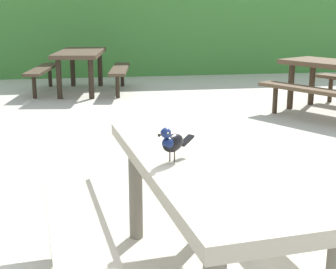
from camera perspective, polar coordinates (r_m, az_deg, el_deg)
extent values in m
cube|color=#428438|center=(11.56, -5.57, 13.05)|extent=(28.00, 1.38, 2.39)
cube|color=#B2A893|center=(2.51, 5.44, -3.44)|extent=(0.96, 1.87, 0.07)
cylinder|color=slate|center=(3.20, -3.79, -6.43)|extent=(0.09, 0.09, 0.67)
cylinder|color=slate|center=(3.34, 5.20, -5.52)|extent=(0.09, 0.09, 0.67)
cube|color=#B2A893|center=(2.47, -10.35, -11.19)|extent=(0.47, 1.73, 0.05)
cylinder|color=slate|center=(3.14, -11.38, -9.86)|extent=(0.07, 0.07, 0.39)
cube|color=#B2A893|center=(2.93, 18.30, -7.53)|extent=(0.47, 1.73, 0.05)
cylinder|color=slate|center=(3.51, 12.18, -7.23)|extent=(0.07, 0.07, 0.39)
ellipsoid|color=black|center=(2.40, 0.59, -0.99)|extent=(0.16, 0.16, 0.09)
ellipsoid|color=navy|center=(2.36, 0.02, -1.05)|extent=(0.09, 0.09, 0.06)
sphere|color=navy|center=(2.34, -0.25, 0.19)|extent=(0.05, 0.05, 0.05)
sphere|color=#EAE08C|center=(2.31, -0.02, 0.18)|extent=(0.01, 0.01, 0.01)
sphere|color=#EAE08C|center=(2.34, -0.80, 0.32)|extent=(0.01, 0.01, 0.01)
cone|color=black|center=(2.30, -0.84, -0.02)|extent=(0.03, 0.03, 0.02)
cube|color=black|center=(2.50, 2.17, -0.69)|extent=(0.10, 0.10, 0.04)
cylinder|color=#47423D|center=(2.40, 0.76, -2.64)|extent=(0.01, 0.01, 0.05)
cylinder|color=#47423D|center=(2.42, 0.21, -2.53)|extent=(0.01, 0.01, 0.05)
cylinder|color=#382B1D|center=(7.60, 14.14, 5.42)|extent=(0.09, 0.09, 0.67)
cylinder|color=#382B1D|center=(8.03, 16.43, 5.74)|extent=(0.09, 0.09, 0.67)
cube|color=brown|center=(6.83, 16.69, 4.96)|extent=(1.09, 1.62, 0.05)
cylinder|color=#382B1D|center=(7.24, 12.38, 3.97)|extent=(0.07, 0.07, 0.39)
cylinder|color=#382B1D|center=(8.37, 18.41, 4.96)|extent=(0.07, 0.07, 0.39)
cube|color=#473828|center=(8.99, -10.20, 9.35)|extent=(1.00, 1.89, 0.07)
cylinder|color=#2E241A|center=(9.68, -7.93, 7.59)|extent=(0.09, 0.09, 0.67)
cylinder|color=#2E241A|center=(9.75, -11.06, 7.52)|extent=(0.09, 0.09, 0.67)
cylinder|color=#2E241A|center=(8.30, -8.96, 6.42)|extent=(0.09, 0.09, 0.67)
cylinder|color=#2E241A|center=(8.38, -12.59, 6.33)|extent=(0.09, 0.09, 0.67)
cube|color=#473828|center=(8.94, -5.64, 7.61)|extent=(0.51, 1.73, 0.05)
cylinder|color=#2E241A|center=(9.60, -5.35, 6.77)|extent=(0.07, 0.07, 0.39)
cylinder|color=#2E241A|center=(8.34, -5.90, 5.58)|extent=(0.07, 0.07, 0.39)
cube|color=#473828|center=(9.14, -14.50, 7.38)|extent=(0.51, 1.73, 0.05)
cylinder|color=#2E241A|center=(9.79, -13.60, 6.58)|extent=(0.07, 0.07, 0.39)
cylinder|color=#2E241A|center=(8.55, -15.33, 5.37)|extent=(0.07, 0.07, 0.39)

